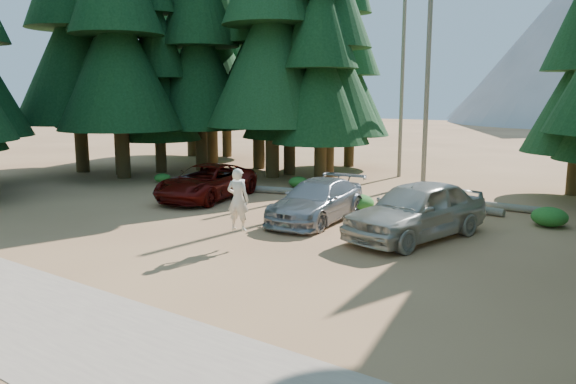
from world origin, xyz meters
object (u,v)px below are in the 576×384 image
object	(u,v)px
log_left	(250,189)
log_mid	(456,206)
log_right	(490,205)
silver_minivan_center	(317,201)
frisbee_player	(238,199)
silver_minivan_right	(417,210)
red_pickup	(206,182)

from	to	relation	value
log_left	log_mid	size ratio (longest dim) A/B	1.15
log_right	silver_minivan_center	bearing A→B (deg)	-128.52
frisbee_player	log_right	size ratio (longest dim) A/B	0.41
log_mid	log_right	size ratio (longest dim) A/B	0.83
frisbee_player	log_right	xyz separation A→B (m)	(4.50, 10.04, -1.30)
silver_minivan_right	log_right	world-z (taller)	silver_minivan_right
silver_minivan_center	frisbee_player	size ratio (longest dim) A/B	2.71
silver_minivan_center	log_right	bearing A→B (deg)	46.56
red_pickup	log_right	xyz separation A→B (m)	(10.59, 4.99, -0.60)
red_pickup	log_right	size ratio (longest dim) A/B	1.19
silver_minivan_center	silver_minivan_right	size ratio (longest dim) A/B	0.94
log_left	silver_minivan_right	bearing A→B (deg)	-35.04
red_pickup	log_mid	distance (m)	10.38
red_pickup	silver_minivan_center	xyz separation A→B (m)	(6.12, -0.75, -0.01)
red_pickup	silver_minivan_right	distance (m)	10.03
silver_minivan_right	log_right	distance (m)	6.08
silver_minivan_right	log_left	distance (m)	10.22
log_left	red_pickup	bearing A→B (deg)	-114.27
silver_minivan_center	log_left	xyz separation A→B (m)	(-5.72, 3.23, -0.58)
red_pickup	silver_minivan_center	world-z (taller)	red_pickup
silver_minivan_center	log_right	world-z (taller)	silver_minivan_center
log_left	log_right	bearing A→B (deg)	-1.17
silver_minivan_right	log_mid	size ratio (longest dim) A/B	1.43
frisbee_player	log_left	world-z (taller)	frisbee_player
silver_minivan_right	log_left	xyz separation A→B (m)	(-9.58, 3.49, -0.76)
frisbee_player	log_mid	size ratio (longest dim) A/B	0.50
log_right	log_left	bearing A→B (deg)	-166.76
red_pickup	frisbee_player	distance (m)	7.94
silver_minivan_center	log_left	world-z (taller)	silver_minivan_center
log_mid	red_pickup	bearing A→B (deg)	-151.40
silver_minivan_right	frisbee_player	bearing A→B (deg)	-119.92
red_pickup	frisbee_player	size ratio (longest dim) A/B	2.88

